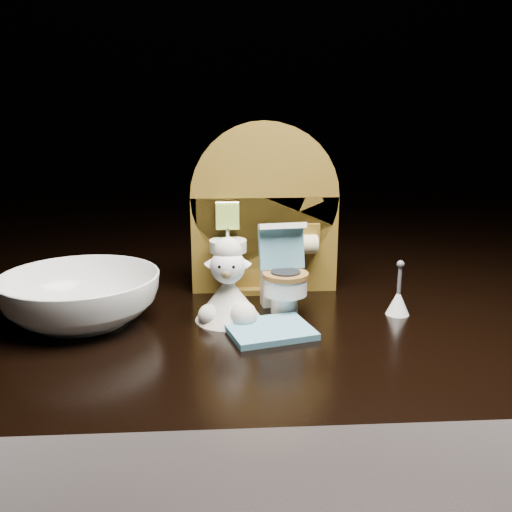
{
  "coord_description": "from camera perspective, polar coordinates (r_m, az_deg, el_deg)",
  "views": [
    {
      "loc": [
        -0.04,
        -0.43,
        0.16
      ],
      "look_at": [
        -0.01,
        0.01,
        0.05
      ],
      "focal_mm": 40.0,
      "sensor_mm": 36.0,
      "label": 1
    }
  ],
  "objects": [
    {
      "name": "backdrop_panel",
      "position": [
        0.51,
        0.77,
        3.72
      ],
      "size": [
        0.13,
        0.05,
        0.15
      ],
      "color": "brown",
      "rests_on": "ground"
    },
    {
      "name": "toy_toilet",
      "position": [
        0.47,
        2.68,
        -2.27
      ],
      "size": [
        0.04,
        0.05,
        0.07
      ],
      "rotation": [
        0.0,
        0.0,
        0.13
      ],
      "color": "white",
      "rests_on": "ground"
    },
    {
      "name": "bath_mat",
      "position": [
        0.43,
        1.37,
        -7.42
      ],
      "size": [
        0.07,
        0.06,
        0.0
      ],
      "primitive_type": "cube",
      "rotation": [
        0.0,
        0.0,
        0.27
      ],
      "color": "teal",
      "rests_on": "ground"
    },
    {
      "name": "toilet_brush",
      "position": [
        0.47,
        14.02,
        -4.33
      ],
      "size": [
        0.02,
        0.02,
        0.05
      ],
      "color": "white",
      "rests_on": "ground"
    },
    {
      "name": "plush_lamb",
      "position": [
        0.44,
        -2.77,
        -3.58
      ],
      "size": [
        0.05,
        0.05,
        0.07
      ],
      "rotation": [
        0.0,
        0.0,
        -0.1
      ],
      "color": "beige",
      "rests_on": "ground"
    },
    {
      "name": "ceramic_bowl",
      "position": [
        0.46,
        -17.11,
        -4.07
      ],
      "size": [
        0.16,
        0.16,
        0.04
      ],
      "primitive_type": "imported",
      "rotation": [
        0.0,
        0.0,
        -0.42
      ],
      "color": "white",
      "rests_on": "ground"
    }
  ]
}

